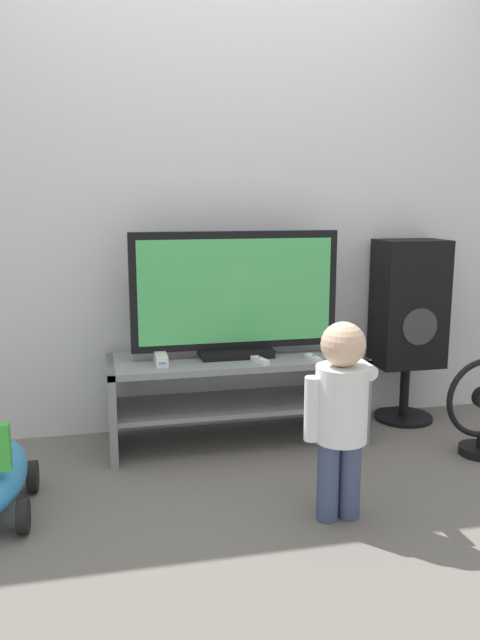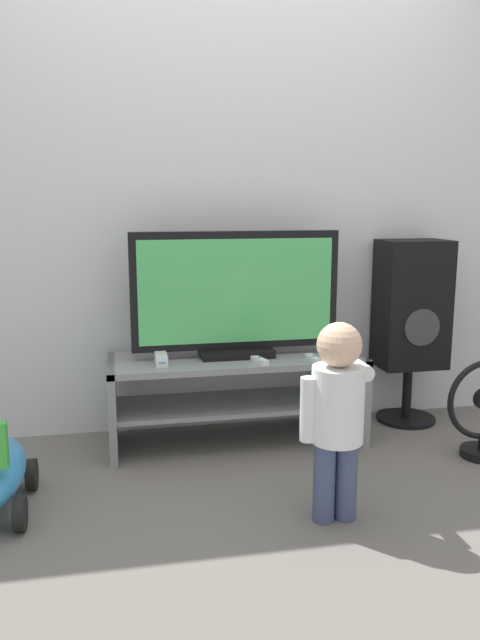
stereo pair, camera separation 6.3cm
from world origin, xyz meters
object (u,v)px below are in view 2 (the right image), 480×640
Objects in this scene: game_console at (161,358)px; remote_secondary at (259,360)px; remote_primary at (314,359)px; child at (337,405)px; speaker_tower at (411,309)px; television at (236,296)px.

remote_secondary is at bearing -10.32° from game_console.
remote_primary is (0.71, -0.11, -0.01)m from game_console.
child is 0.77× the size of speaker_tower.
television is 7.51× the size of remote_secondary.
speaker_tower is (0.97, 0.10, -0.12)m from television.
remote_primary is at bearing -5.57° from remote_secondary.
game_console is at bearing 126.90° from child.
television is 0.92m from child.
remote_primary and remote_secondary have the same top height.
remote_secondary is at bearing 100.74° from child.
television reaches higher than game_console.
television is at bearing 104.41° from child.
speaker_tower is (0.88, 0.24, 0.17)m from remote_secondary.
remote_secondary is 0.18× the size of child.
child is (-0.13, -0.67, 0.00)m from remote_primary.
speaker_tower is at bearing 6.73° from game_console.
remote_secondary is at bearing -164.74° from speaker_tower.
remote_secondary is at bearing 174.43° from remote_primary.
game_console is at bearing 169.68° from remote_secondary.
speaker_tower is at bearing 15.26° from remote_secondary.
remote_primary is 0.26m from remote_secondary.
game_console reaches higher than remote_primary.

